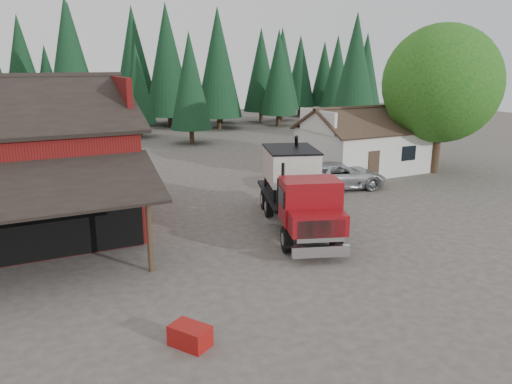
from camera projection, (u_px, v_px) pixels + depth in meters
name	position (u px, v px, depth m)	size (l,w,h in m)	color
ground	(307.00, 264.00, 19.49)	(120.00, 120.00, 0.00)	#4A423A
farmhouse	(363.00, 147.00, 35.95)	(8.60, 6.42, 4.65)	silver
deciduous_tree	(442.00, 88.00, 34.01)	(8.00, 8.00, 10.20)	#382619
conifer_backdrop	(105.00, 132.00, 55.76)	(76.00, 16.00, 16.00)	black
near_pine_b	(190.00, 81.00, 46.51)	(3.96, 3.96, 10.40)	#382619
near_pine_c	(355.00, 69.00, 49.77)	(4.84, 4.84, 12.40)	#382619
near_pine_d	(70.00, 64.00, 45.23)	(5.28, 5.28, 13.40)	#382619
feed_truck	(297.00, 188.00, 23.34)	(5.30, 9.41, 4.12)	black
silver_car	(339.00, 175.00, 30.92)	(2.73, 5.92, 1.64)	#B9BBC1
equip_box	(190.00, 336.00, 13.86)	(0.70, 1.10, 0.60)	maroon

